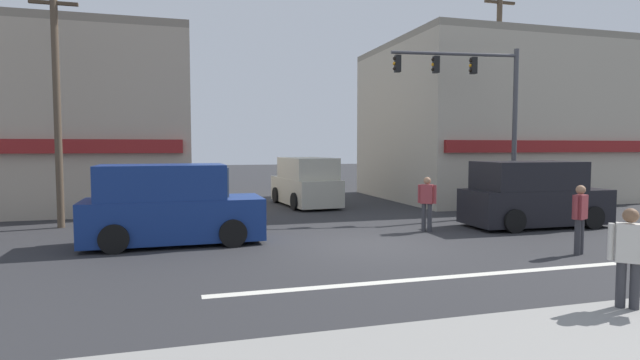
% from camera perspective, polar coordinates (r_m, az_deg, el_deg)
% --- Properties ---
extents(ground_plane, '(120.00, 120.00, 0.00)m').
position_cam_1_polar(ground_plane, '(13.33, 5.71, -7.37)').
color(ground_plane, '#2B2B2D').
extents(lane_marking_stripe, '(9.00, 0.24, 0.01)m').
position_cam_1_polar(lane_marking_stripe, '(10.24, 13.14, -10.85)').
color(lane_marking_stripe, silver).
rests_on(lane_marking_stripe, ground).
extents(building_left_block, '(12.50, 9.00, 7.30)m').
position_cam_1_polar(building_left_block, '(24.52, -29.68, 5.80)').
color(building_left_block, tan).
rests_on(building_left_block, ground).
extents(building_right_corner, '(11.57, 9.31, 7.63)m').
position_cam_1_polar(building_right_corner, '(27.21, 19.28, 6.19)').
color(building_right_corner, '#B7AD99').
rests_on(building_right_corner, ground).
extents(utility_pole_near_left, '(1.40, 0.22, 7.44)m').
position_cam_1_polar(utility_pole_near_left, '(17.88, -27.84, 7.51)').
color(utility_pole_near_left, brown).
rests_on(utility_pole_near_left, ground).
extents(utility_pole_far_right, '(1.40, 0.22, 8.95)m').
position_cam_1_polar(utility_pole_far_right, '(22.41, 19.63, 8.83)').
color(utility_pole_far_right, brown).
rests_on(utility_pole_far_right, ground).
extents(traffic_light_mast, '(4.86, 0.82, 6.20)m').
position_cam_1_polar(traffic_light_mast, '(19.54, 18.07, 8.67)').
color(traffic_light_mast, '#47474C').
rests_on(traffic_light_mast, ground).
extents(van_approaching_near, '(4.65, 2.14, 2.11)m').
position_cam_1_polar(van_approaching_near, '(17.52, 23.14, -1.65)').
color(van_approaching_near, black).
rests_on(van_approaching_near, ground).
extents(van_waiting_far, '(4.62, 2.08, 2.11)m').
position_cam_1_polar(van_waiting_far, '(13.82, -16.69, -2.89)').
color(van_waiting_far, navy).
rests_on(van_waiting_far, ground).
extents(van_crossing_center, '(2.31, 4.73, 2.11)m').
position_cam_1_polar(van_crossing_center, '(21.82, -1.64, -0.33)').
color(van_crossing_center, '#B7B29E').
rests_on(van_crossing_center, ground).
extents(pedestrian_foreground_with_bag, '(0.57, 0.60, 1.67)m').
position_cam_1_polar(pedestrian_foreground_with_bag, '(8.82, 31.99, -7.40)').
color(pedestrian_foreground_with_bag, '#333338').
rests_on(pedestrian_foreground_with_bag, ground).
extents(pedestrian_mid_crossing, '(0.44, 0.41, 1.67)m').
position_cam_1_polar(pedestrian_mid_crossing, '(15.48, 12.13, -2.32)').
color(pedestrian_mid_crossing, '#333338').
rests_on(pedestrian_mid_crossing, ground).
extents(pedestrian_far_side, '(0.53, 0.35, 1.67)m').
position_cam_1_polar(pedestrian_far_side, '(13.43, 27.57, -3.60)').
color(pedestrian_far_side, '#333338').
rests_on(pedestrian_far_side, ground).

